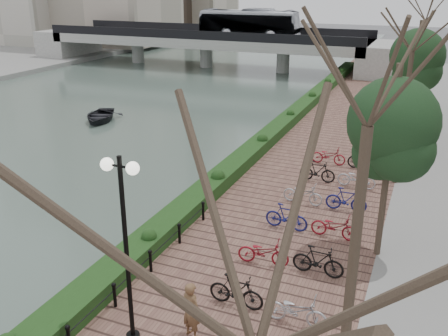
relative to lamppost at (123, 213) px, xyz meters
The scene contains 10 objects.
river_water 29.19m from the lamppost, 127.48° to the left, with size 30.00×130.00×0.02m, color #4C5F54.
promenade 15.98m from the lamppost, 84.76° to the left, with size 8.00×75.00×0.50m, color brown.
hedge 18.35m from the lamppost, 96.31° to the left, with size 1.10×56.00×0.60m, color #1A3413.
chain_fence 3.49m from the lamppost, behind, with size 0.10×14.10×0.70m.
lamppost is the anchor object (origin of this frame).
pedestrian 3.22m from the lamppost, 24.66° to the left, with size 0.59×0.39×1.63m, color brown.
bicycle_parking 8.52m from the lamppost, 68.44° to the left, with size 2.40×17.32×1.00m.
street_trees 11.92m from the lamppost, 62.96° to the left, with size 3.20×37.12×6.80m.
bridge 46.01m from the lamppost, 111.07° to the left, with size 36.00×10.77×6.50m.
boat 24.34m from the lamppost, 127.93° to the left, with size 2.68×3.75×0.78m, color black.
Camera 1 is at (8.95, -6.90, 9.34)m, focal length 40.00 mm.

